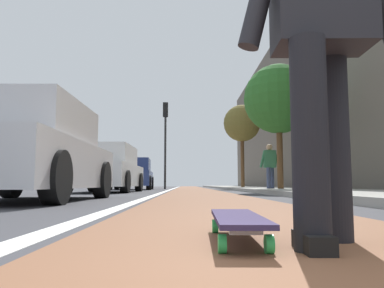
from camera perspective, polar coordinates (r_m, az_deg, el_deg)
name	(u,v)px	position (r m, az deg, el deg)	size (l,w,h in m)	color
ground_plane	(200,194)	(10.67, 1.15, -7.28)	(80.00, 80.00, 0.00)	#38383D
bike_lane_paint	(192,188)	(24.67, -0.06, -6.51)	(56.00, 1.91, 0.00)	brown
lane_stripe_white	(172,189)	(20.68, -2.97, -6.61)	(52.00, 0.16, 0.01)	silver
sidewalk_curb	(261,189)	(19.01, 9.99, -6.43)	(52.00, 3.20, 0.11)	#9E9B93
building_facade	(292,108)	(23.97, 14.45, 5.14)	(40.00, 1.20, 9.55)	#635B51
skateboard	(237,220)	(1.76, 6.64, -10.99)	(0.85, 0.23, 0.11)	green
skater_person	(320,22)	(1.82, 18.27, 16.56)	(0.46, 0.72, 1.64)	black
parked_car_near	(29,153)	(6.48, -22.75, -1.28)	(4.07, 1.94, 1.50)	silver
parked_car_mid	(107,170)	(12.92, -12.32, -3.71)	(4.56, 1.97, 1.49)	silver
parked_car_far	(132,175)	(19.27, -8.79, -4.47)	(4.28, 2.14, 1.49)	navy
traffic_light	(165,130)	(21.66, -3.92, 2.12)	(0.33, 0.28, 4.80)	#2D2D2D
street_tree_mid	(279,99)	(13.77, 12.55, 6.41)	(2.38, 2.38, 4.37)	brown
street_tree_far	(242,124)	(22.19, 7.32, 2.97)	(2.08, 2.08, 4.74)	brown
pedestrian_distant	(270,164)	(14.10, 11.32, -2.93)	(0.47, 0.73, 1.68)	#384260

